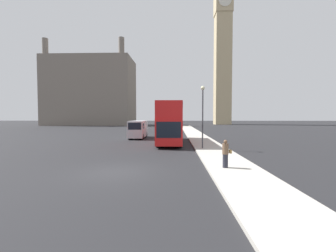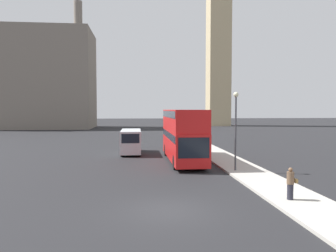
% 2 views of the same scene
% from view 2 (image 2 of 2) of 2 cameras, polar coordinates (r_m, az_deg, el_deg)
% --- Properties ---
extents(ground_plane, '(300.00, 300.00, 0.00)m').
position_cam_2_polar(ground_plane, '(15.08, -0.19, -14.43)').
color(ground_plane, black).
extents(sidewalk_strip, '(3.00, 120.00, 0.15)m').
position_cam_2_polar(sidewalk_strip, '(16.93, 22.86, -12.45)').
color(sidewalk_strip, '#ADA89E').
rests_on(sidewalk_strip, ground_plane).
extents(clock_tower, '(6.29, 6.46, 58.49)m').
position_cam_2_polar(clock_tower, '(95.35, 8.82, 18.38)').
color(clock_tower, tan).
rests_on(clock_tower, ground_plane).
extents(building_block_distant, '(29.30, 15.34, 28.33)m').
position_cam_2_polar(building_block_distant, '(85.42, -22.85, 7.48)').
color(building_block_distant, slate).
rests_on(building_block_distant, ground_plane).
extents(red_double_decker_bus, '(2.55, 10.75, 4.47)m').
position_cam_2_polar(red_double_decker_bus, '(28.15, 2.60, -1.17)').
color(red_double_decker_bus, red).
rests_on(red_double_decker_bus, ground_plane).
extents(white_van, '(1.98, 5.64, 2.40)m').
position_cam_2_polar(white_van, '(33.38, -6.47, -2.62)').
color(white_van, '#B2B7BC').
rests_on(white_van, ground_plane).
extents(pedestrian, '(0.51, 0.35, 1.55)m').
position_cam_2_polar(pedestrian, '(17.03, 20.56, -9.37)').
color(pedestrian, '#23232D').
rests_on(pedestrian, sidewalk_strip).
extents(street_lamp, '(0.36, 0.36, 5.58)m').
position_cam_2_polar(street_lamp, '(23.72, 11.72, 1.23)').
color(street_lamp, '#38383D').
rests_on(street_lamp, sidewalk_strip).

